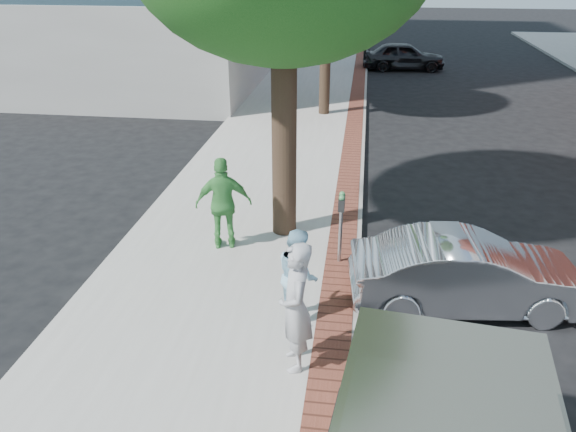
% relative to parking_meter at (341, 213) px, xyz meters
% --- Properties ---
extents(ground, '(120.00, 120.00, 0.00)m').
position_rel_parking_meter_xyz_m(ground, '(-0.67, -0.69, -1.21)').
color(ground, black).
rests_on(ground, ground).
extents(sidewalk, '(5.00, 60.00, 0.15)m').
position_rel_parking_meter_xyz_m(sidewalk, '(-2.17, 7.31, -1.13)').
color(sidewalk, '#9E9991').
rests_on(sidewalk, ground).
extents(brick_strip, '(0.60, 60.00, 0.01)m').
position_rel_parking_meter_xyz_m(brick_strip, '(0.03, 7.31, -1.05)').
color(brick_strip, brown).
rests_on(brick_strip, sidewalk).
extents(curb, '(0.10, 60.00, 0.15)m').
position_rel_parking_meter_xyz_m(curb, '(0.38, 7.31, -1.13)').
color(curb, gray).
rests_on(curb, ground).
extents(office_base, '(18.20, 22.20, 4.00)m').
position_rel_parking_meter_xyz_m(office_base, '(-13.67, 21.31, 0.79)').
color(office_base, gray).
rests_on(office_base, ground).
extents(signal_near, '(0.70, 0.15, 3.80)m').
position_rel_parking_meter_xyz_m(signal_near, '(0.23, 21.31, 1.05)').
color(signal_near, black).
rests_on(signal_near, ground).
extents(parking_meter, '(0.12, 0.32, 1.47)m').
position_rel_parking_meter_xyz_m(parking_meter, '(0.00, 0.00, 0.00)').
color(parking_meter, gray).
rests_on(parking_meter, sidewalk).
extents(person_gray, '(0.64, 0.83, 2.02)m').
position_rel_parking_meter_xyz_m(person_gray, '(-0.49, -3.17, -0.04)').
color(person_gray, '#A1A1A6').
rests_on(person_gray, sidewalk).
extents(person_officer, '(0.89, 0.97, 1.63)m').
position_rel_parking_meter_xyz_m(person_officer, '(-0.60, -1.95, -0.24)').
color(person_officer, '#8BBFD7').
rests_on(person_officer, sidewalk).
extents(person_green, '(1.22, 0.72, 1.95)m').
position_rel_parking_meter_xyz_m(person_green, '(-2.39, 0.33, -0.08)').
color(person_green, '#479D49').
rests_on(person_green, sidewalk).
extents(sedan_silver, '(4.20, 1.84, 1.34)m').
position_rel_parking_meter_xyz_m(sedan_silver, '(2.28, -1.04, -0.53)').
color(sedan_silver, '#B6B7BD').
rests_on(sedan_silver, ground).
extents(bg_car, '(4.38, 2.04, 1.45)m').
position_rel_parking_meter_xyz_m(bg_car, '(2.31, 21.33, -0.48)').
color(bg_car, black).
rests_on(bg_car, ground).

